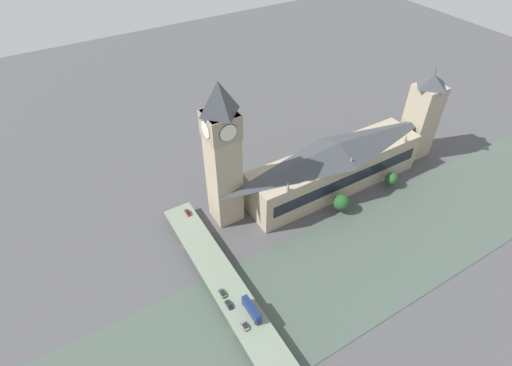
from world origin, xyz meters
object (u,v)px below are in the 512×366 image
road_bridge (246,318)px  parliament_hall (335,166)px  victoria_tower (422,116)px  car_northbound_lead (229,305)px  clock_tower (222,152)px  car_northbound_mid (222,293)px  double_decker_bus_mid (251,309)px  car_southbound_lead (245,326)px  car_southbound_mid (188,212)px

road_bridge → parliament_hall: bearing=-60.0°
victoria_tower → car_northbound_lead: size_ratio=12.95×
clock_tower → car_northbound_mid: size_ratio=17.06×
victoria_tower → car_northbound_lead: 155.49m
victoria_tower → road_bridge: victoria_tower is taller
car_northbound_lead → double_decker_bus_mid: bearing=-141.1°
victoria_tower → road_bridge: size_ratio=0.39×
clock_tower → car_southbound_lead: size_ratio=18.94×
double_decker_bus_mid → victoria_tower: bearing=-71.4°
car_northbound_lead → car_southbound_lead: (-11.37, -0.87, 0.03)m
parliament_hall → double_decker_bus_mid: bearing=120.8°
parliament_hall → clock_tower: clock_tower is taller
road_bridge → car_southbound_mid: (64.24, -3.11, 1.74)m
clock_tower → car_northbound_lead: clock_tower is taller
double_decker_bus_mid → car_southbound_mid: (64.15, -0.54, -2.01)m
clock_tower → car_northbound_lead: (-50.54, 25.09, -34.61)m
car_northbound_lead → car_southbound_lead: 11.40m
car_northbound_lead → car_southbound_lead: car_southbound_lead is taller
car_northbound_lead → parliament_hall: bearing=-65.0°
parliament_hall → car_northbound_lead: parliament_hall is taller
double_decker_bus_mid → car_southbound_mid: bearing=-0.5°
car_northbound_mid → car_southbound_mid: (50.59, -6.46, 0.01)m
road_bridge → car_southbound_lead: (-3.76, 2.63, 1.76)m
car_northbound_mid → car_southbound_mid: bearing=-7.3°
victoria_tower → car_northbound_lead: victoria_tower is taller
parliament_hall → clock_tower: 67.64m
car_northbound_mid → car_southbound_lead: (-17.41, -0.72, 0.02)m
road_bridge → clock_tower: bearing=-20.4°
victoria_tower → car_northbound_lead: bearing=105.2°
victoria_tower → clock_tower: bearing=85.4°
car_southbound_mid → car_southbound_lead: bearing=175.2°
parliament_hall → car_northbound_mid: parliament_hall is taller
victoria_tower → car_southbound_lead: 158.01m
parliament_hall → car_southbound_lead: (-51.83, 85.72, -8.28)m
parliament_hall → road_bridge: parliament_hall is taller
parliament_hall → clock_tower: bearing=80.7°
car_northbound_lead → car_southbound_mid: (56.63, -6.61, 0.01)m
road_bridge → car_southbound_lead: bearing=145.0°
car_southbound_mid → car_northbound_lead: bearing=173.3°
clock_tower → double_decker_bus_mid: clock_tower is taller
parliament_hall → car_northbound_lead: (-40.46, 86.59, -8.30)m
double_decker_bus_mid → car_northbound_mid: double_decker_bus_mid is taller
car_northbound_mid → victoria_tower: bearing=-76.9°
road_bridge → victoria_tower: bearing=-71.7°
parliament_hall → car_southbound_lead: bearing=121.2°
parliament_hall → car_southbound_lead: size_ratio=25.42×
double_decker_bus_mid → car_northbound_mid: (13.56, 5.92, -2.02)m
victoria_tower → parliament_hall: bearing=90.0°
car_southbound_lead → double_decker_bus_mid: bearing=-53.4°
parliament_hall → car_northbound_mid: 93.41m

